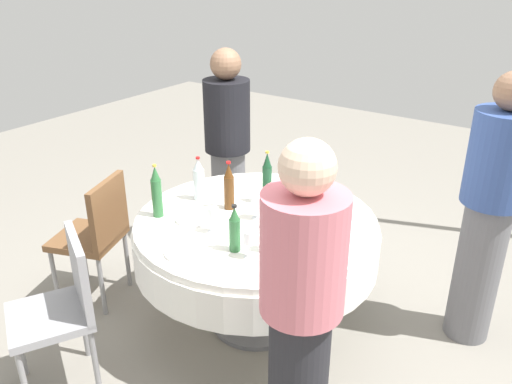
# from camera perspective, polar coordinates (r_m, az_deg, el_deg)

# --- Properties ---
(ground_plane) EXTENTS (10.00, 10.00, 0.00)m
(ground_plane) POSITION_cam_1_polar(r_m,az_deg,el_deg) (3.44, -0.00, -13.96)
(ground_plane) COLOR gray
(dining_table) EXTENTS (1.44, 1.44, 0.74)m
(dining_table) POSITION_cam_1_polar(r_m,az_deg,el_deg) (3.10, -0.00, -5.35)
(dining_table) COLOR white
(dining_table) RESTS_ON ground_plane
(bottle_green_rear) EXTENTS (0.06, 0.06, 0.26)m
(bottle_green_rear) POSITION_cam_1_polar(r_m,az_deg,el_deg) (2.66, -2.34, -4.13)
(bottle_green_rear) COLOR #2D6B38
(bottle_green_rear) RESTS_ON dining_table
(bottle_brown_left) EXTENTS (0.06, 0.06, 0.30)m
(bottle_brown_left) POSITION_cam_1_polar(r_m,az_deg,el_deg) (3.10, -2.97, 0.55)
(bottle_brown_left) COLOR #593314
(bottle_brown_left) RESTS_ON dining_table
(bottle_green_mid) EXTENTS (0.06, 0.06, 0.32)m
(bottle_green_mid) POSITION_cam_1_polar(r_m,az_deg,el_deg) (3.06, -10.80, -0.05)
(bottle_green_mid) COLOR #2D6B38
(bottle_green_mid) RESTS_ON dining_table
(bottle_dark_green_outer) EXTENTS (0.06, 0.06, 0.34)m
(bottle_dark_green_outer) POSITION_cam_1_polar(r_m,az_deg,el_deg) (3.16, 1.21, 1.41)
(bottle_dark_green_outer) COLOR #194728
(bottle_dark_green_outer) RESTS_ON dining_table
(bottle_clear_west) EXTENTS (0.07, 0.07, 0.28)m
(bottle_clear_west) POSITION_cam_1_polar(r_m,az_deg,el_deg) (3.24, -6.27, 1.33)
(bottle_clear_west) COLOR silver
(bottle_clear_west) RESTS_ON dining_table
(wine_glass_outer) EXTENTS (0.07, 0.07, 0.15)m
(wine_glass_outer) POSITION_cam_1_polar(r_m,az_deg,el_deg) (2.66, 1.65, -4.38)
(wine_glass_outer) COLOR white
(wine_glass_outer) RESTS_ON dining_table
(wine_glass_west) EXTENTS (0.06, 0.06, 0.15)m
(wine_glass_west) POSITION_cam_1_polar(r_m,az_deg,el_deg) (2.61, -0.73, -5.15)
(wine_glass_west) COLOR white
(wine_glass_west) RESTS_ON dining_table
(wine_glass_near) EXTENTS (0.06, 0.06, 0.15)m
(wine_glass_near) POSITION_cam_1_polar(r_m,az_deg,el_deg) (2.85, -4.75, -2.44)
(wine_glass_near) COLOR white
(wine_glass_near) RESTS_ON dining_table
(wine_glass_inner) EXTENTS (0.07, 0.07, 0.14)m
(wine_glass_inner) POSITION_cam_1_polar(r_m,az_deg,el_deg) (2.99, 0.12, -1.20)
(wine_glass_inner) COLOR white
(wine_glass_inner) RESTS_ON dining_table
(plate_far) EXTENTS (0.21, 0.21, 0.02)m
(plate_far) POSITION_cam_1_polar(r_m,az_deg,el_deg) (2.72, -7.78, -6.47)
(plate_far) COLOR white
(plate_far) RESTS_ON dining_table
(plate_south) EXTENTS (0.21, 0.21, 0.02)m
(plate_south) POSITION_cam_1_polar(r_m,az_deg,el_deg) (2.97, 7.59, -3.64)
(plate_south) COLOR white
(plate_south) RESTS_ON dining_table
(plate_front) EXTENTS (0.26, 0.26, 0.04)m
(plate_front) POSITION_cam_1_polar(r_m,az_deg,el_deg) (3.25, 6.59, -0.91)
(plate_front) COLOR white
(plate_front) RESTS_ON dining_table
(plate_north) EXTENTS (0.22, 0.22, 0.02)m
(plate_north) POSITION_cam_1_polar(r_m,az_deg,el_deg) (3.04, -6.77, -2.85)
(plate_north) COLOR white
(plate_north) RESTS_ON dining_table
(spoon_left) EXTENTS (0.03, 0.18, 0.00)m
(spoon_left) POSITION_cam_1_polar(r_m,az_deg,el_deg) (3.36, 0.64, -0.05)
(spoon_left) COLOR silver
(spoon_left) RESTS_ON dining_table
(fork_mid) EXTENTS (0.18, 0.02, 0.00)m
(fork_mid) POSITION_cam_1_polar(r_m,az_deg,el_deg) (2.58, 2.89, -8.24)
(fork_mid) COLOR silver
(fork_mid) RESTS_ON dining_table
(folded_napkin) EXTENTS (0.18, 0.18, 0.02)m
(folded_napkin) POSITION_cam_1_polar(r_m,az_deg,el_deg) (2.95, 2.67, -3.57)
(folded_napkin) COLOR white
(folded_napkin) RESTS_ON dining_table
(person_rear) EXTENTS (0.34, 0.34, 1.62)m
(person_rear) POSITION_cam_1_polar(r_m,az_deg,el_deg) (3.17, 24.17, -1.82)
(person_rear) COLOR slate
(person_rear) RESTS_ON ground_plane
(person_left) EXTENTS (0.34, 0.34, 1.55)m
(person_left) POSITION_cam_1_polar(r_m,az_deg,el_deg) (3.93, -3.11, 4.76)
(person_left) COLOR slate
(person_left) RESTS_ON ground_plane
(person_mid) EXTENTS (0.34, 0.34, 1.56)m
(person_mid) POSITION_cam_1_polar(r_m,az_deg,el_deg) (2.17, 4.94, -13.07)
(person_mid) COLOR #26262B
(person_mid) RESTS_ON ground_plane
(chair_near) EXTENTS (0.54, 0.54, 0.87)m
(chair_near) POSITION_cam_1_polar(r_m,az_deg,el_deg) (2.90, -20.32, -11.18)
(chair_near) COLOR #99999E
(chair_near) RESTS_ON ground_plane
(chair_inner) EXTENTS (0.51, 0.51, 0.87)m
(chair_inner) POSITION_cam_1_polar(r_m,az_deg,el_deg) (3.52, -16.98, -4.00)
(chair_inner) COLOR brown
(chair_inner) RESTS_ON ground_plane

